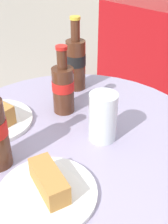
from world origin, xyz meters
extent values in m
cylinder|color=gold|center=(0.00, 0.00, 0.38)|extent=(0.08, 0.08, 0.71)
cylinder|color=gold|center=(0.00, 0.00, 0.73)|extent=(0.79, 0.79, 0.01)
cylinder|color=#9E93B2|center=(0.00, 0.00, 0.74)|extent=(0.78, 0.78, 0.02)
cylinder|color=#4C2819|center=(-0.11, 0.05, 0.83)|extent=(0.07, 0.07, 0.15)
cylinder|color=red|center=(-0.11, 0.05, 0.85)|extent=(0.07, 0.07, 0.03)
cylinder|color=#4C2819|center=(-0.11, 0.05, 0.93)|extent=(0.03, 0.03, 0.06)
cylinder|color=red|center=(-0.11, 0.05, 0.96)|extent=(0.03, 0.03, 0.01)
cylinder|color=#4C2819|center=(-0.20, 0.19, 0.84)|extent=(0.07, 0.07, 0.18)
cylinder|color=black|center=(-0.20, 0.19, 0.86)|extent=(0.07, 0.07, 0.04)
cylinder|color=#4C2819|center=(-0.20, 0.19, 0.97)|extent=(0.03, 0.03, 0.07)
cylinder|color=gold|center=(-0.20, 0.19, 1.01)|extent=(0.04, 0.04, 0.01)
cylinder|color=black|center=(0.07, 0.04, 0.81)|extent=(0.07, 0.07, 0.11)
cylinder|color=silver|center=(0.07, 0.04, 0.82)|extent=(0.08, 0.08, 0.14)
cylinder|color=white|center=(0.13, -0.20, 0.76)|extent=(0.22, 0.22, 0.01)
cube|color=white|center=(0.13, -0.20, 0.77)|extent=(0.16, 0.16, 0.00)
cube|color=#B77F3D|center=(0.13, -0.19, 0.79)|extent=(0.13, 0.08, 0.05)
camera|label=1|loc=(0.49, -0.42, 1.24)|focal=45.00mm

